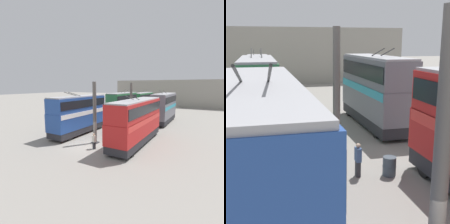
% 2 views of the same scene
% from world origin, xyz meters
% --- Properties ---
extents(depot_back_wall, '(0.50, 36.00, 8.31)m').
position_xyz_m(depot_back_wall, '(41.75, 0.00, 4.16)').
color(depot_back_wall, gray).
rests_on(depot_back_wall, ground_plane).
extents(support_column_near, '(0.75, 0.75, 7.05)m').
position_xyz_m(support_column_near, '(1.31, 0.00, 3.40)').
color(support_column_near, '#605B56').
rests_on(support_column_near, ground_plane).
extents(support_column_far, '(0.75, 0.75, 7.05)m').
position_xyz_m(support_column_far, '(11.78, 0.00, 3.40)').
color(support_column_far, '#605B56').
rests_on(support_column_far, ground_plane).
extents(bus_left_far, '(9.46, 2.54, 5.84)m').
position_xyz_m(bus_left_far, '(16.88, -4.25, 2.96)').
color(bus_left_far, black).
rests_on(bus_left_far, ground_plane).
extents(bus_right_near, '(9.50, 2.54, 5.85)m').
position_xyz_m(bus_right_near, '(3.67, 4.25, 2.98)').
color(bus_right_near, black).
rests_on(bus_right_near, ground_plane).
extents(bus_right_mid, '(9.64, 2.54, 5.78)m').
position_xyz_m(bus_right_mid, '(17.31, 4.25, 2.92)').
color(bus_right_mid, black).
rests_on(bus_right_mid, ground_plane).
extents(bus_right_far, '(10.75, 2.54, 5.37)m').
position_xyz_m(bus_right_far, '(29.66, 4.25, 2.70)').
color(bus_right_far, black).
rests_on(bus_right_far, ground_plane).
extents(person_aisle_midway, '(0.42, 0.24, 1.64)m').
position_xyz_m(person_aisle_midway, '(8.23, -0.15, 0.87)').
color(person_aisle_midway, '#2D2D33').
rests_on(person_aisle_midway, ground_plane).
extents(oil_drum, '(0.66, 0.66, 0.93)m').
position_xyz_m(oil_drum, '(7.97, -1.64, 0.46)').
color(oil_drum, '#424C56').
rests_on(oil_drum, ground_plane).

